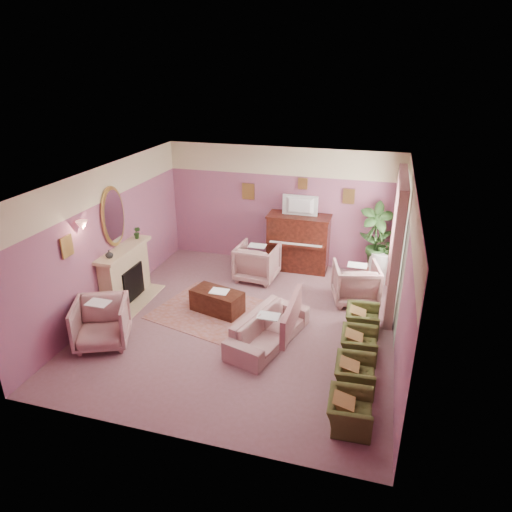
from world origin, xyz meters
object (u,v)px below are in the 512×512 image
(television, at_px, (299,205))
(olive_chair_b, at_px, (355,371))
(coffee_table, at_px, (217,301))
(olive_chair_d, at_px, (362,316))
(side_table, at_px, (380,266))
(floral_armchair_right, at_px, (356,281))
(floral_armchair_front, at_px, (101,321))
(piano, at_px, (298,243))
(floral_armchair_left, at_px, (257,260))
(olive_chair_a, at_px, (350,407))
(sofa, at_px, (268,324))
(olive_chair_c, at_px, (359,341))

(television, relative_size, olive_chair_b, 1.17)
(coffee_table, bearing_deg, olive_chair_d, 1.50)
(coffee_table, xyz_separation_m, olive_chair_d, (2.79, 0.07, 0.07))
(olive_chair_b, bearing_deg, side_table, 86.57)
(floral_armchair_right, relative_size, floral_armchair_front, 1.00)
(piano, xyz_separation_m, olive_chair_d, (1.66, -2.36, -0.35))
(television, bearing_deg, floral_armchair_left, -135.96)
(television, height_order, floral_armchair_left, television)
(television, relative_size, olive_chair_a, 1.17)
(sofa, relative_size, olive_chair_a, 2.67)
(television, bearing_deg, olive_chair_d, -54.36)
(piano, xyz_separation_m, coffee_table, (-1.13, -2.44, -0.43))
(olive_chair_c, xyz_separation_m, side_table, (0.23, 3.05, 0.05))
(olive_chair_a, xyz_separation_m, olive_chair_d, (0.00, 2.46, 0.00))
(coffee_table, xyz_separation_m, floral_armchair_front, (-1.53, -1.59, 0.23))
(piano, relative_size, coffee_table, 1.40)
(olive_chair_a, bearing_deg, olive_chair_c, 90.00)
(television, distance_m, side_table, 2.27)
(floral_armchair_left, bearing_deg, olive_chair_b, -52.79)
(floral_armchair_left, height_order, olive_chair_b, floral_armchair_left)
(side_table, bearing_deg, floral_armchair_right, -111.71)
(coffee_table, distance_m, floral_armchair_right, 2.84)
(olive_chair_b, relative_size, side_table, 0.98)
(floral_armchair_left, bearing_deg, floral_armchair_right, -11.70)
(sofa, xyz_separation_m, floral_armchair_left, (-0.88, 2.39, 0.08))
(floral_armchair_left, height_order, floral_armchair_right, same)
(television, height_order, olive_chair_a, television)
(olive_chair_c, bearing_deg, coffee_table, 165.00)
(television, xyz_separation_m, coffee_table, (-1.13, -2.39, -1.38))
(coffee_table, xyz_separation_m, side_table, (3.02, 2.31, 0.12))
(coffee_table, bearing_deg, floral_armchair_front, -133.93)
(piano, bearing_deg, side_table, -3.86)
(olive_chair_c, bearing_deg, floral_armchair_left, 135.59)
(coffee_table, bearing_deg, floral_armchair_left, 77.79)
(floral_armchair_right, bearing_deg, floral_armchair_front, -145.99)
(coffee_table, height_order, floral_armchair_right, floral_armchair_right)
(piano, bearing_deg, olive_chair_a, -71.03)
(television, distance_m, coffee_table, 2.98)
(sofa, distance_m, floral_armchair_left, 2.54)
(floral_armchair_front, height_order, side_table, floral_armchair_front)
(olive_chair_d, xyz_separation_m, side_table, (0.23, 2.23, 0.05))
(olive_chair_b, xyz_separation_m, olive_chair_c, (0.00, 0.82, 0.00))
(olive_chair_c, bearing_deg, side_table, 85.65)
(coffee_table, distance_m, olive_chair_d, 2.79)
(piano, distance_m, floral_armchair_left, 1.13)
(side_table, bearing_deg, olive_chair_d, -95.93)
(television, relative_size, floral_armchair_right, 0.88)
(floral_armchair_left, bearing_deg, olive_chair_a, -58.84)
(floral_armchair_front, distance_m, olive_chair_c, 4.40)
(coffee_table, xyz_separation_m, sofa, (1.23, -0.75, 0.15))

